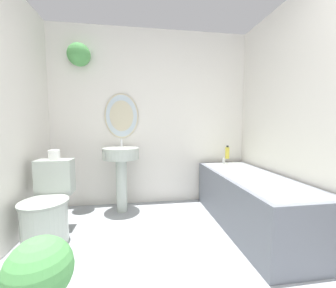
{
  "coord_description": "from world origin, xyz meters",
  "views": [
    {
      "loc": [
        -0.21,
        -0.33,
        1.1
      ],
      "look_at": [
        0.07,
        1.58,
        0.92
      ],
      "focal_mm": 22.0,
      "sensor_mm": 36.0,
      "label": 1
    }
  ],
  "objects_px": {
    "pedestal_sink": "(121,163)",
    "shampoo_bottle": "(227,153)",
    "toilet": "(48,209)",
    "toilet_paper_roll": "(54,155)",
    "potted_plant": "(40,276)",
    "bathtub": "(250,200)"
  },
  "relations": [
    {
      "from": "toilet_paper_roll",
      "to": "shampoo_bottle",
      "type": "bearing_deg",
      "value": 11.16
    },
    {
      "from": "toilet",
      "to": "toilet_paper_roll",
      "type": "xyz_separation_m",
      "value": [
        0.0,
        0.21,
        0.49
      ]
    },
    {
      "from": "bathtub",
      "to": "shampoo_bottle",
      "type": "distance_m",
      "value": 0.79
    },
    {
      "from": "pedestal_sink",
      "to": "potted_plant",
      "type": "xyz_separation_m",
      "value": [
        -0.33,
        -1.49,
        -0.33
      ]
    },
    {
      "from": "pedestal_sink",
      "to": "toilet_paper_roll",
      "type": "relative_size",
      "value": 8.35
    },
    {
      "from": "shampoo_bottle",
      "to": "bathtub",
      "type": "bearing_deg",
      "value": -92.26
    },
    {
      "from": "pedestal_sink",
      "to": "bathtub",
      "type": "distance_m",
      "value": 1.57
    },
    {
      "from": "toilet",
      "to": "bathtub",
      "type": "bearing_deg",
      "value": -1.11
    },
    {
      "from": "potted_plant",
      "to": "toilet_paper_roll",
      "type": "bearing_deg",
      "value": 105.98
    },
    {
      "from": "bathtub",
      "to": "toilet",
      "type": "bearing_deg",
      "value": 178.89
    },
    {
      "from": "pedestal_sink",
      "to": "shampoo_bottle",
      "type": "height_order",
      "value": "pedestal_sink"
    },
    {
      "from": "pedestal_sink",
      "to": "shampoo_bottle",
      "type": "distance_m",
      "value": 1.45
    },
    {
      "from": "shampoo_bottle",
      "to": "pedestal_sink",
      "type": "bearing_deg",
      "value": -177.64
    },
    {
      "from": "bathtub",
      "to": "toilet_paper_roll",
      "type": "relative_size",
      "value": 14.88
    },
    {
      "from": "toilet",
      "to": "bathtub",
      "type": "xyz_separation_m",
      "value": [
        2.06,
        -0.04,
        -0.01
      ]
    },
    {
      "from": "potted_plant",
      "to": "toilet",
      "type": "bearing_deg",
      "value": 109.39
    },
    {
      "from": "potted_plant",
      "to": "bathtub",
      "type": "bearing_deg",
      "value": 26.93
    },
    {
      "from": "shampoo_bottle",
      "to": "potted_plant",
      "type": "relative_size",
      "value": 0.36
    },
    {
      "from": "shampoo_bottle",
      "to": "toilet_paper_roll",
      "type": "height_order",
      "value": "toilet_paper_roll"
    },
    {
      "from": "potted_plant",
      "to": "toilet_paper_roll",
      "type": "height_order",
      "value": "toilet_paper_roll"
    },
    {
      "from": "pedestal_sink",
      "to": "potted_plant",
      "type": "distance_m",
      "value": 1.56
    },
    {
      "from": "shampoo_bottle",
      "to": "toilet_paper_roll",
      "type": "bearing_deg",
      "value": -168.84
    }
  ]
}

